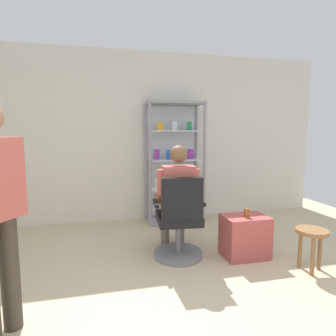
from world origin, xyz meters
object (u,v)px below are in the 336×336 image
wooden_stool (312,238)px  display_cabinet_main (173,162)px  storage_crate (245,236)px  office_chair (179,225)px  tea_glass (247,213)px  seated_shopkeeper (177,194)px

wooden_stool → display_cabinet_main: bearing=115.0°
display_cabinet_main → storage_crate: 1.77m
office_chair → wooden_stool: 1.38m
display_cabinet_main → wooden_stool: bearing=-65.0°
office_chair → tea_glass: 0.77m
display_cabinet_main → tea_glass: size_ratio=18.65×
tea_glass → wooden_stool: 0.69m
display_cabinet_main → tea_glass: display_cabinet_main is taller
office_chair → seated_shopkeeper: seated_shopkeeper is taller
wooden_stool → seated_shopkeeper: bearing=148.7°
storage_crate → wooden_stool: storage_crate is taller
office_chair → wooden_stool: bearing=-25.2°
display_cabinet_main → office_chair: (-0.30, -1.44, -0.57)m
seated_shopkeeper → storage_crate: bearing=-20.3°
storage_crate → tea_glass: tea_glass is taller
storage_crate → seated_shopkeeper: bearing=159.7°
office_chair → tea_glass: office_chair is taller
wooden_stool → tea_glass: bearing=140.0°
tea_glass → wooden_stool: bearing=-40.0°
seated_shopkeeper → tea_glass: (0.73, -0.32, -0.18)m
seated_shopkeeper → wooden_stool: 1.49m
office_chair → display_cabinet_main: bearing=78.2°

